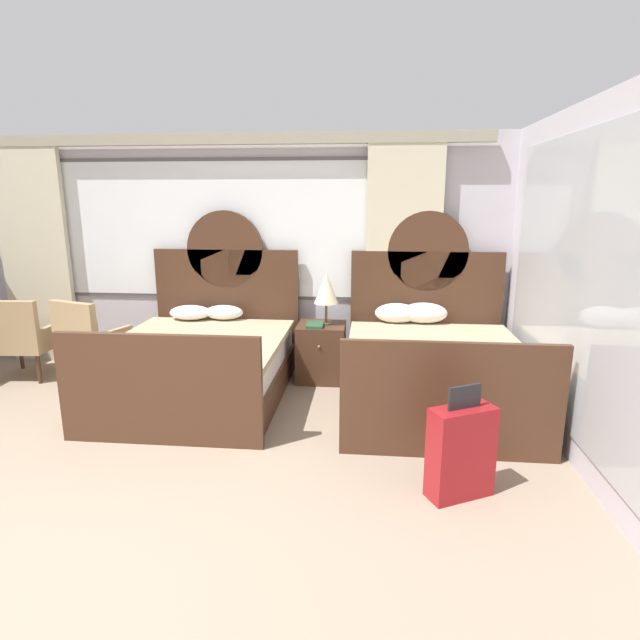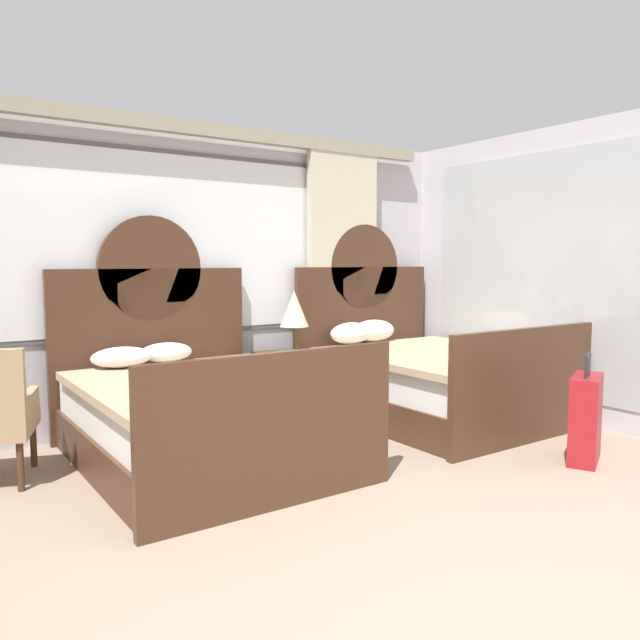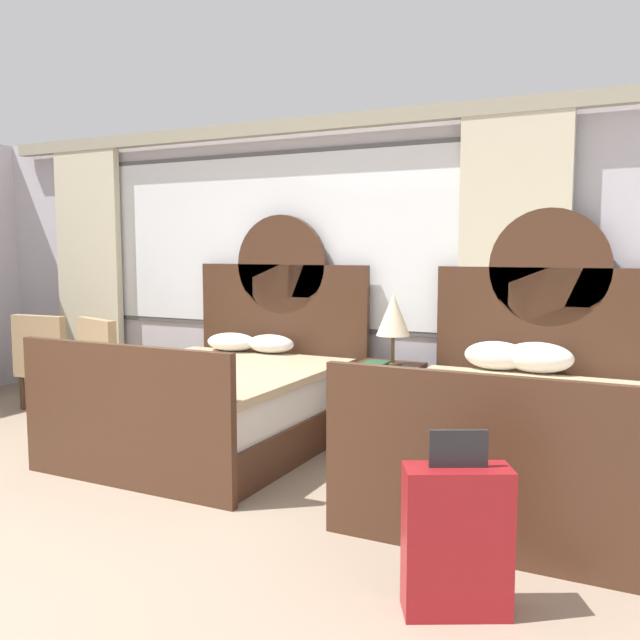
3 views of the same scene
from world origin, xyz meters
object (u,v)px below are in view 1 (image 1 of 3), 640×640
object	(u,v)px
bed_near_window	(202,361)
bed_near_mirror	(433,367)
nightstand_between_beds	(321,352)
armchair_by_window_centre	(22,337)
armchair_by_window_left	(89,338)
book_on_nightstand	(315,325)
suitcase_on_floor	(461,452)
table_lamp_on_nightstand	(326,289)

from	to	relation	value
bed_near_window	bed_near_mirror	bearing A→B (deg)	0.15
nightstand_between_beds	armchair_by_window_centre	size ratio (longest dim) A/B	0.69
bed_near_window	armchair_by_window_left	bearing A→B (deg)	167.11
bed_near_window	book_on_nightstand	world-z (taller)	bed_near_window
nightstand_between_beds	suitcase_on_floor	bearing A→B (deg)	-62.58
bed_near_mirror	bed_near_window	bearing A→B (deg)	-179.85
suitcase_on_floor	bed_near_window	bearing A→B (deg)	145.06
nightstand_between_beds	armchair_by_window_centre	distance (m)	3.34
bed_near_mirror	book_on_nightstand	world-z (taller)	bed_near_mirror
table_lamp_on_nightstand	armchair_by_window_centre	size ratio (longest dim) A/B	0.61
armchair_by_window_left	suitcase_on_floor	xyz separation A→B (m)	(3.70, -1.94, -0.16)
armchair_by_window_centre	bed_near_mirror	bearing A→B (deg)	-3.91
book_on_nightstand	bed_near_mirror	bearing A→B (deg)	-22.52
book_on_nightstand	suitcase_on_floor	world-z (taller)	suitcase_on_floor
nightstand_between_beds	armchair_by_window_left	size ratio (longest dim) A/B	0.69
bed_near_window	suitcase_on_floor	distance (m)	2.83
armchair_by_window_centre	suitcase_on_floor	xyz separation A→B (m)	(4.48, -1.93, -0.16)
table_lamp_on_nightstand	bed_near_mirror	bearing A→B (deg)	-29.14
bed_near_mirror	nightstand_between_beds	xyz separation A→B (m)	(-1.15, 0.61, -0.06)
bed_near_window	armchair_by_window_centre	xyz separation A→B (m)	(-2.16, 0.31, 0.11)
bed_near_window	table_lamp_on_nightstand	world-z (taller)	bed_near_window
bed_near_window	bed_near_mirror	size ratio (longest dim) A/B	1.00
table_lamp_on_nightstand	armchair_by_window_centre	xyz separation A→B (m)	(-3.37, -0.31, -0.54)
nightstand_between_beds	armchair_by_window_left	xyz separation A→B (m)	(-2.54, -0.30, 0.17)
armchair_by_window_centre	suitcase_on_floor	size ratio (longest dim) A/B	1.16
bed_near_mirror	book_on_nightstand	bearing A→B (deg)	157.48
table_lamp_on_nightstand	armchair_by_window_left	size ratio (longest dim) A/B	0.61
bed_near_window	nightstand_between_beds	xyz separation A→B (m)	(1.16, 0.61, -0.05)
armchair_by_window_centre	suitcase_on_floor	bearing A→B (deg)	-23.32
bed_near_mirror	nightstand_between_beds	size ratio (longest dim) A/B	3.37
table_lamp_on_nightstand	suitcase_on_floor	bearing A→B (deg)	-63.71
bed_near_window	armchair_by_window_centre	distance (m)	2.19
bed_near_window	book_on_nightstand	size ratio (longest dim) A/B	8.20
table_lamp_on_nightstand	suitcase_on_floor	xyz separation A→B (m)	(1.11, -2.24, -0.70)
bed_near_mirror	table_lamp_on_nightstand	bearing A→B (deg)	150.86
nightstand_between_beds	book_on_nightstand	xyz separation A→B (m)	(-0.06, -0.10, 0.33)
nightstand_between_beds	armchair_by_window_centre	world-z (taller)	armchair_by_window_centre
bed_near_mirror	table_lamp_on_nightstand	size ratio (longest dim) A/B	3.76
table_lamp_on_nightstand	armchair_by_window_centre	world-z (taller)	table_lamp_on_nightstand
bed_near_window	armchair_by_window_left	size ratio (longest dim) A/B	2.31
bed_near_mirror	suitcase_on_floor	distance (m)	1.63
book_on_nightstand	armchair_by_window_centre	xyz separation A→B (m)	(-3.26, -0.20, -0.16)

